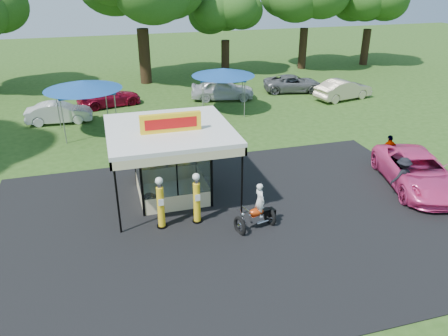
{
  "coord_description": "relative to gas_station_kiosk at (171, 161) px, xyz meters",
  "views": [
    {
      "loc": [
        -4.67,
        -13.0,
        9.78
      ],
      "look_at": [
        0.21,
        4.0,
        1.6
      ],
      "focal_mm": 35.0,
      "sensor_mm": 36.0,
      "label": 1
    }
  ],
  "objects": [
    {
      "name": "bg_car_a",
      "position": [
        -5.61,
        12.63,
        -1.07
      ],
      "size": [
        4.37,
        1.66,
        1.42
      ],
      "primitive_type": "imported",
      "rotation": [
        0.0,
        0.0,
        1.53
      ],
      "color": "silver",
      "rests_on": "ground"
    },
    {
      "name": "kiosk_car",
      "position": [
        -0.0,
        2.21,
        -1.3
      ],
      "size": [
        2.82,
        1.13,
        0.96
      ],
      "primitive_type": "imported",
      "rotation": [
        0.0,
        0.0,
        1.57
      ],
      "color": "yellow",
      "rests_on": "ground"
    },
    {
      "name": "ground",
      "position": [
        2.0,
        -4.99,
        -1.78
      ],
      "size": [
        120.0,
        120.0,
        0.0
      ],
      "primitive_type": "plane",
      "color": "#284917",
      "rests_on": "ground"
    },
    {
      "name": "gas_pump_right",
      "position": [
        0.59,
        -2.58,
        -0.69
      ],
      "size": [
        0.42,
        0.42,
        2.28
      ],
      "color": "black",
      "rests_on": "ground"
    },
    {
      "name": "tent_west",
      "position": [
        -3.73,
        10.23,
        1.27
      ],
      "size": [
        4.82,
        4.82,
        3.37
      ],
      "rotation": [
        0.0,
        0.0,
        0.15
      ],
      "color": "gray",
      "rests_on": "ground"
    },
    {
      "name": "asphalt_apron",
      "position": [
        2.0,
        -2.99,
        -1.76
      ],
      "size": [
        20.0,
        14.0,
        0.04
      ],
      "primitive_type": "cube",
      "color": "black",
      "rests_on": "ground"
    },
    {
      "name": "bg_car_c",
      "position": [
        6.72,
        15.12,
        -0.93
      ],
      "size": [
        5.32,
        3.05,
        1.7
      ],
      "primitive_type": "imported",
      "rotation": [
        0.0,
        0.0,
        1.35
      ],
      "color": "silver",
      "rests_on": "ground"
    },
    {
      "name": "spare_tires",
      "position": [
        -1.12,
        -0.76,
        -1.45
      ],
      "size": [
        0.86,
        0.68,
        0.69
      ],
      "rotation": [
        0.0,
        0.0,
        0.35
      ],
      "color": "black",
      "rests_on": "ground"
    },
    {
      "name": "bg_car_b",
      "position": [
        -2.13,
        15.75,
        -1.08
      ],
      "size": [
        5.15,
        3.12,
        1.4
      ],
      "primitive_type": "imported",
      "rotation": [
        0.0,
        0.0,
        1.83
      ],
      "color": "maroon",
      "rests_on": "ground"
    },
    {
      "name": "bg_car_e",
      "position": [
        16.06,
        12.47,
        -0.99
      ],
      "size": [
        5.09,
        2.73,
        1.59
      ],
      "primitive_type": "imported",
      "rotation": [
        0.0,
        0.0,
        1.8
      ],
      "color": "beige",
      "rests_on": "ground"
    },
    {
      "name": "oak_far_d",
      "position": [
        9.62,
        24.28,
        3.93
      ],
      "size": [
        7.53,
        7.53,
        8.97
      ],
      "color": "black",
      "rests_on": "ground"
    },
    {
      "name": "spectator_east_b",
      "position": [
        11.78,
        0.33,
        -0.94
      ],
      "size": [
        0.99,
        0.42,
        1.69
      ],
      "primitive_type": "imported",
      "rotation": [
        0.0,
        0.0,
        3.14
      ],
      "color": "gray",
      "rests_on": "ground"
    },
    {
      "name": "gas_station_kiosk",
      "position": [
        0.0,
        0.0,
        0.0
      ],
      "size": [
        5.4,
        5.4,
        4.18
      ],
      "color": "white",
      "rests_on": "ground"
    },
    {
      "name": "tent_east",
      "position": [
        5.92,
        12.09,
        1.1
      ],
      "size": [
        4.56,
        4.56,
        3.19
      ],
      "rotation": [
        0.0,
        0.0,
        -0.27
      ],
      "color": "gray",
      "rests_on": "ground"
    },
    {
      "name": "motorcycle",
      "position": [
        2.88,
        -3.66,
        -0.97
      ],
      "size": [
        1.83,
        1.19,
        2.08
      ],
      "rotation": [
        0.0,
        0.0,
        0.25
      ],
      "color": "black",
      "rests_on": "ground"
    },
    {
      "name": "gas_pump_left",
      "position": [
        -0.9,
        -2.58,
        -0.68
      ],
      "size": [
        0.43,
        0.43,
        2.3
      ],
      "color": "black",
      "rests_on": "ground"
    },
    {
      "name": "oak_far_f",
      "position": [
        25.39,
        24.24,
        4.73
      ],
      "size": [
        8.43,
        8.43,
        10.15
      ],
      "color": "black",
      "rests_on": "ground"
    },
    {
      "name": "bg_car_d",
      "position": [
        13.21,
        15.77,
        -1.08
      ],
      "size": [
        5.44,
        3.33,
        1.41
      ],
      "primitive_type": "imported",
      "rotation": [
        0.0,
        0.0,
        1.36
      ],
      "color": "slate",
      "rests_on": "ground"
    },
    {
      "name": "spectator_east_a",
      "position": [
        10.33,
        -2.75,
        -0.86
      ],
      "size": [
        1.28,
        0.85,
        1.85
      ],
      "primitive_type": "imported",
      "rotation": [
        0.0,
        0.0,
        3.29
      ],
      "color": "black",
      "rests_on": "ground"
    },
    {
      "name": "pink_sedan",
      "position": [
        11.51,
        -2.34,
        -0.96
      ],
      "size": [
        4.18,
        6.46,
        1.65
      ],
      "primitive_type": "imported",
      "rotation": [
        0.0,
        0.0,
        -0.26
      ],
      "color": "#F0418B",
      "rests_on": "ground"
    }
  ]
}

